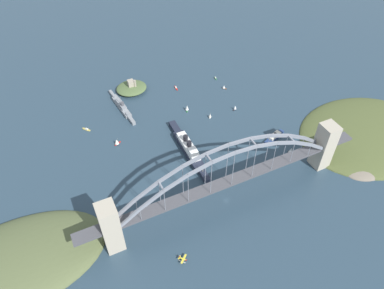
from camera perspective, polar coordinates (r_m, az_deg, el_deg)
The scene contains 19 objects.
ground_plane at distance 366.13m, azimuth 5.41°, elevation -8.70°, with size 1400.00×1400.00×0.00m, color #283D4C.
harbor_arch_bridge at distance 342.84m, azimuth 5.74°, elevation -5.67°, with size 291.70×17.53×73.75m.
headland_west_shore at distance 361.65m, azimuth -26.12°, elevation -16.53°, with size 157.57×92.14×22.54m.
headland_east_shore at distance 474.88m, azimuth 25.76°, elevation 1.20°, with size 169.30×135.85×16.85m.
ocean_liner at distance 405.77m, azimuth -0.59°, elevation -0.57°, with size 13.83×101.85×17.31m.
naval_cruiser at distance 473.78m, azimuth -10.97°, elevation 5.89°, with size 12.15×77.80×17.92m.
harbor_ferry_steamer at distance 434.10m, azimuth 12.78°, elevation 1.20°, with size 31.80×15.88×7.96m.
fort_island_mid_harbor at distance 502.53m, azimuth -9.46°, elevation 8.77°, with size 40.88×37.02×17.01m.
seaplane_taxiing_near_bridge at distance 328.04m, azimuth -1.43°, elevation -17.55°, with size 8.48×8.36×4.79m.
small_boat_0 at distance 502.65m, azimuth -2.53°, elevation 8.87°, with size 2.77×10.77×2.07m.
small_boat_1 at distance 466.52m, azimuth 6.77°, elevation 5.78°, with size 6.22×4.46×7.23m.
small_boat_2 at distance 418.22m, azimuth 15.27°, elevation -0.94°, with size 5.77×9.85×10.20m.
small_boat_3 at distance 453.54m, azimuth -16.21°, elevation 2.31°, with size 8.33×9.91×2.03m.
small_boat_4 at distance 522.39m, azimuth 3.71°, elevation 10.34°, with size 2.61×7.83×2.28m.
small_boat_5 at distance 423.68m, azimuth -11.72°, elevation 0.42°, with size 8.38×6.50×8.44m.
small_boat_6 at distance 461.70m, azimuth -0.79°, elevation 5.78°, with size 5.72×7.45×8.98m.
small_boat_7 at distance 451.56m, azimuth 2.85°, elevation 4.54°, with size 4.94×6.11×6.95m.
small_boat_8 at distance 502.06m, azimuth 5.04°, elevation 8.99°, with size 5.41×5.68×6.13m.
channel_marker_buoy at distance 365.56m, azimuth -2.88°, elevation -8.32°, with size 2.20×2.20×2.75m.
Camera 1 is at (-125.77, -183.73, 290.64)m, focal length 34.02 mm.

